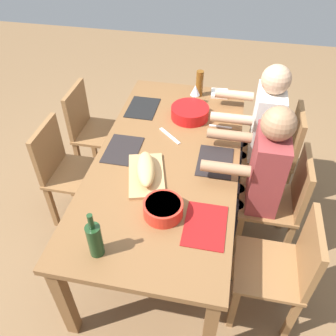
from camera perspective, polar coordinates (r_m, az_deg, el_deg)
ground_plane at (r=2.91m, az=0.00°, el=-9.25°), size 8.00×8.00×0.00m
dining_table at (r=2.43m, az=0.00°, el=0.61°), size 1.99×0.96×0.74m
chair_near_right at (r=2.97m, az=17.52°, el=2.77°), size 0.40×0.40×0.85m
diner_near_right at (r=2.83m, az=14.73°, el=6.66°), size 0.41×0.53×1.20m
chair_far_right at (r=3.16m, az=-12.44°, el=6.47°), size 0.40×0.40×0.85m
chair_near_center at (r=2.56m, az=17.89°, el=-4.81°), size 0.40×0.40×0.85m
diner_near_center at (r=2.39m, az=14.65°, el=-0.74°), size 0.41×0.53×1.20m
chair_near_left at (r=2.22m, az=18.41°, el=-14.99°), size 0.40×0.40×0.85m
chair_far_center at (r=2.78m, az=-16.40°, el=-0.05°), size 0.40×0.40×0.85m
serving_bowl_fruit at (r=2.73m, az=3.59°, el=9.11°), size 0.29×0.29×0.09m
serving_bowl_greens at (r=1.97m, az=-0.80°, el=-6.52°), size 0.23×0.23×0.09m
cutting_board at (r=2.23m, az=-3.54°, el=-1.16°), size 0.45×0.32×0.02m
bread_loaf at (r=2.19m, az=-3.60°, el=-0.11°), size 0.34×0.19×0.09m
wine_bottle at (r=1.80m, az=-11.81°, el=-11.27°), size 0.08×0.08×0.29m
beer_bottle at (r=3.00m, az=5.15°, el=13.52°), size 0.06×0.06×0.22m
wine_glass at (r=2.87m, az=4.44°, el=12.37°), size 0.08×0.08×0.17m
fork_near_right at (r=2.67m, az=8.53°, el=6.66°), size 0.02×0.17×0.01m
placemat_far_right at (r=2.87m, az=-4.15°, el=9.74°), size 0.32×0.23×0.01m
placemat_near_center at (r=2.35m, az=7.66°, el=1.03°), size 0.32×0.23×0.01m
placemat_near_left at (r=1.97m, az=6.05°, el=-9.25°), size 0.32×0.23×0.01m
placemat_far_center at (r=2.45m, az=-7.36°, el=2.98°), size 0.32×0.23×0.01m
carving_knife at (r=2.55m, az=0.28°, el=5.26°), size 0.17×0.18×0.01m
napkin_stack at (r=3.07m, az=8.35°, el=11.90°), size 0.15×0.15×0.02m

